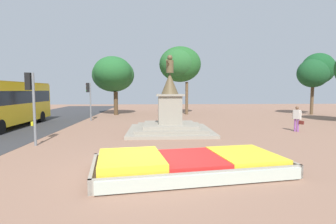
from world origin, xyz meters
TOP-DOWN VIEW (x-y plane):
  - ground_plane at (0.00, 0.00)m, footprint 80.25×80.25m
  - flower_planter at (1.36, -0.14)m, footprint 6.51×3.80m
  - statue_monument at (1.26, 7.93)m, footprint 5.13×5.13m
  - traffic_light_mid_block at (-5.42, 4.21)m, footprint 0.41×0.28m
  - traffic_light_far_corner at (-5.28, 14.39)m, footprint 0.42×0.31m
  - city_bus at (-9.99, 10.13)m, footprint 2.75×10.11m
  - pedestrian_with_handbag at (9.30, 7.68)m, footprint 0.49×0.65m
  - park_tree_far_left at (2.99, 20.01)m, footprint 4.49×4.04m
  - park_tree_far_right at (-4.03, 19.63)m, footprint 4.43×4.91m
  - park_tree_street_side at (17.27, 18.60)m, footprint 4.11×3.27m

SIDE VIEW (x-z plane):
  - ground_plane at x=0.00m, z-range 0.00..0.00m
  - flower_planter at x=1.36m, z-range -0.05..0.57m
  - statue_monument at x=1.26m, z-range -1.53..3.25m
  - pedestrian_with_handbag at x=9.30m, z-range 0.10..1.70m
  - city_bus at x=-9.99m, z-range 0.24..3.43m
  - traffic_light_far_corner at x=-5.28m, z-range 0.66..3.89m
  - traffic_light_mid_block at x=-5.42m, z-range 0.65..4.08m
  - park_tree_far_right at x=-4.03m, z-range 1.29..7.36m
  - park_tree_street_side at x=17.27m, z-range 1.38..7.89m
  - park_tree_far_left at x=2.99m, z-range 1.75..9.03m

